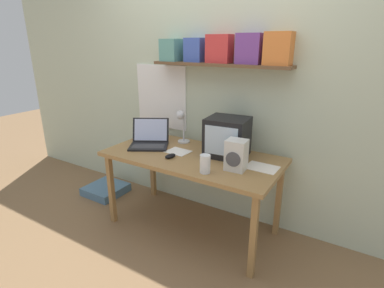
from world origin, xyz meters
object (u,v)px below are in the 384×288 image
object	(u,v)px
printed_handout	(262,167)
juice_glass	(205,165)
corner_desk	(192,162)
crt_monitor	(227,137)
computer_mouse	(170,156)
loose_paper_near_laptop	(178,152)
laptop	(150,139)
floor_cushion	(106,189)
space_heater	(236,155)
desk_lamp	(182,123)

from	to	relation	value
printed_handout	juice_glass	bearing A→B (deg)	-137.20
corner_desk	crt_monitor	distance (m)	0.37
computer_mouse	loose_paper_near_laptop	world-z (taller)	computer_mouse
laptop	floor_cushion	distance (m)	1.01
space_heater	loose_paper_near_laptop	bearing A→B (deg)	167.57
space_heater	computer_mouse	xyz separation A→B (m)	(-0.56, -0.06, -0.10)
loose_paper_near_laptop	floor_cushion	size ratio (longest dim) A/B	0.53
floor_cushion	loose_paper_near_laptop	bearing A→B (deg)	-2.32
juice_glass	computer_mouse	distance (m)	0.41
computer_mouse	loose_paper_near_laptop	distance (m)	0.15
crt_monitor	printed_handout	bearing A→B (deg)	-20.74
floor_cushion	desk_lamp	bearing A→B (deg)	10.78
juice_glass	printed_handout	world-z (taller)	juice_glass
printed_handout	computer_mouse	bearing A→B (deg)	-164.70
printed_handout	loose_paper_near_laptop	world-z (taller)	same
desk_lamp	printed_handout	xyz separation A→B (m)	(0.85, -0.17, -0.20)
computer_mouse	loose_paper_near_laptop	size ratio (longest dim) A/B	0.55
space_heater	desk_lamp	bearing A→B (deg)	152.32
floor_cushion	juice_glass	bearing A→B (deg)	-11.83
laptop	computer_mouse	world-z (taller)	laptop
laptop	desk_lamp	size ratio (longest dim) A/B	1.42
laptop	floor_cushion	xyz separation A→B (m)	(-0.70, 0.03, -0.73)
printed_handout	loose_paper_near_laptop	bearing A→B (deg)	-176.53
computer_mouse	printed_handout	bearing A→B (deg)	15.30
crt_monitor	printed_handout	size ratio (longest dim) A/B	1.47
laptop	floor_cushion	bearing A→B (deg)	147.72
corner_desk	laptop	xyz separation A→B (m)	(-0.47, 0.01, 0.12)
desk_lamp	space_heater	distance (m)	0.76
loose_paper_near_laptop	computer_mouse	bearing A→B (deg)	-81.29
juice_glass	floor_cushion	distance (m)	1.65
corner_desk	floor_cushion	bearing A→B (deg)	177.70
corner_desk	crt_monitor	bearing A→B (deg)	30.24
laptop	loose_paper_near_laptop	size ratio (longest dim) A/B	2.12
desk_lamp	crt_monitor	bearing A→B (deg)	-3.84
juice_glass	space_heater	world-z (taller)	space_heater
laptop	printed_handout	size ratio (longest dim) A/B	1.84
crt_monitor	loose_paper_near_laptop	bearing A→B (deg)	-165.29
printed_handout	floor_cushion	bearing A→B (deg)	-179.89
laptop	space_heater	world-z (taller)	space_heater
desk_lamp	loose_paper_near_laptop	bearing A→B (deg)	-59.60
desk_lamp	printed_handout	distance (m)	0.89
space_heater	computer_mouse	bearing A→B (deg)	-177.38
computer_mouse	floor_cushion	xyz separation A→B (m)	(-1.05, 0.19, -0.69)
corner_desk	crt_monitor	size ratio (longest dim) A/B	4.20
corner_desk	space_heater	world-z (taller)	space_heater
crt_monitor	floor_cushion	world-z (taller)	crt_monitor
corner_desk	floor_cushion	world-z (taller)	corner_desk
corner_desk	desk_lamp	size ratio (longest dim) A/B	4.74
loose_paper_near_laptop	floor_cushion	bearing A→B (deg)	177.68
crt_monitor	loose_paper_near_laptop	distance (m)	0.45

